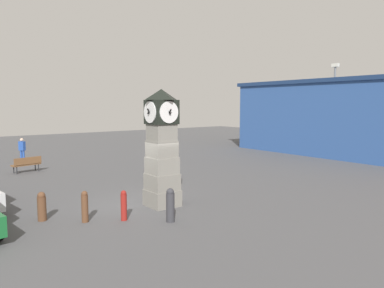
# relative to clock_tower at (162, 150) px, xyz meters

# --- Properties ---
(ground_plane) EXTENTS (75.21, 75.21, 0.00)m
(ground_plane) POSITION_rel_clock_tower_xyz_m (-0.65, -0.40, -2.20)
(ground_plane) COLOR #4C4C4F
(clock_tower) EXTENTS (1.36, 1.33, 4.53)m
(clock_tower) POSITION_rel_clock_tower_xyz_m (0.00, 0.00, 0.00)
(clock_tower) COLOR slate
(clock_tower) RESTS_ON ground_plane
(bollard_near_tower) EXTENTS (0.29, 0.29, 1.15)m
(bollard_near_tower) POSITION_rel_clock_tower_xyz_m (1.85, -0.87, -1.61)
(bollard_near_tower) COLOR #333338
(bollard_near_tower) RESTS_ON ground_plane
(bollard_mid_row) EXTENTS (0.21, 0.21, 1.04)m
(bollard_mid_row) POSITION_rel_clock_tower_xyz_m (0.75, -2.04, -1.67)
(bollard_mid_row) COLOR maroon
(bollard_mid_row) RESTS_ON ground_plane
(bollard_far_row) EXTENTS (0.23, 0.23, 1.07)m
(bollard_far_row) POSITION_rel_clock_tower_xyz_m (0.13, -3.18, -1.65)
(bollard_far_row) COLOR brown
(bollard_far_row) RESTS_ON ground_plane
(bollard_end_row) EXTENTS (0.29, 0.29, 1.00)m
(bollard_end_row) POSITION_rel_clock_tower_xyz_m (-0.92, -4.28, -1.69)
(bollard_end_row) COLOR brown
(bollard_end_row) RESTS_ON ground_plane
(bench) EXTENTS (0.85, 1.67, 0.90)m
(bench) POSITION_rel_clock_tower_xyz_m (-10.85, -2.35, -1.67)
(bench) COLOR brown
(bench) RESTS_ON ground_plane
(pedestrian_near_bench) EXTENTS (0.47, 0.43, 1.66)m
(pedestrian_near_bench) POSITION_rel_clock_tower_xyz_m (-15.02, -1.62, -1.25)
(pedestrian_near_bench) COLOR #264CA5
(pedestrian_near_bench) RESTS_ON ground_plane
(street_lamp_near_road) EXTENTS (0.50, 0.24, 6.84)m
(street_lamp_near_road) POSITION_rel_clock_tower_xyz_m (-3.26, 16.85, 1.73)
(street_lamp_near_road) COLOR slate
(street_lamp_near_road) RESTS_ON ground_plane
(warehouse_blue_far) EXTENTS (17.54, 10.57, 5.82)m
(warehouse_blue_far) POSITION_rel_clock_tower_xyz_m (-3.89, 21.28, 0.72)
(warehouse_blue_far) COLOR #2D5193
(warehouse_blue_far) RESTS_ON ground_plane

